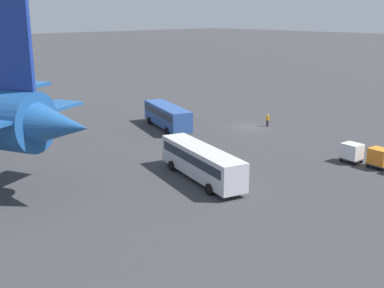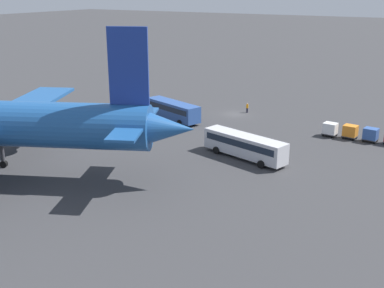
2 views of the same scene
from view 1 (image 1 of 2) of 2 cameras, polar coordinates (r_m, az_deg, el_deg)
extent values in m
plane|color=#38383A|center=(67.26, 6.90, 2.02)|extent=(600.00, 600.00, 0.00)
cone|color=#1E5193|center=(40.06, -16.16, 2.19)|extent=(8.00, 6.95, 4.64)
cube|color=navy|center=(41.58, -20.91, 11.61)|extent=(4.07, 2.07, 8.24)
cube|color=#1E5193|center=(42.05, -19.69, 3.23)|extent=(8.18, 13.46, 0.28)
cube|color=#2D5199|center=(65.76, -2.95, 3.40)|extent=(11.49, 6.26, 2.66)
cube|color=#192333|center=(65.67, -2.96, 3.80)|extent=(10.65, 6.00, 0.85)
cylinder|color=black|center=(68.76, -5.10, 2.79)|extent=(1.04, 0.61, 1.00)
cylinder|color=black|center=(69.71, -2.89, 3.01)|extent=(1.04, 0.61, 1.00)
cylinder|color=black|center=(62.39, -3.00, 1.53)|extent=(1.04, 0.61, 1.00)
cylinder|color=black|center=(63.44, -0.60, 1.78)|extent=(1.04, 0.61, 1.00)
cube|color=silver|center=(45.39, 1.12, -2.10)|extent=(12.35, 5.59, 2.67)
cube|color=#192333|center=(45.25, 1.12, -1.53)|extent=(11.43, 5.38, 0.85)
cylinder|color=black|center=(48.38, -2.43, -2.59)|extent=(1.04, 0.55, 1.00)
cylinder|color=black|center=(49.52, 0.33, -2.15)|extent=(1.04, 0.55, 1.00)
cylinder|color=black|center=(42.11, 2.04, -5.37)|extent=(1.04, 0.55, 1.00)
cylinder|color=black|center=(43.42, 5.07, -4.77)|extent=(1.04, 0.55, 1.00)
cylinder|color=#1E1E2D|center=(67.91, 8.93, 2.44)|extent=(0.32, 0.32, 0.85)
cylinder|color=orange|center=(67.75, 8.95, 3.06)|extent=(0.38, 0.38, 0.65)
sphere|color=tan|center=(67.66, 8.97, 3.43)|extent=(0.24, 0.24, 0.24)
cube|color=#38383D|center=(52.64, 21.23, -2.26)|extent=(2.16, 1.88, 0.10)
cube|color=orange|center=(52.40, 21.32, -1.37)|extent=(2.06, 1.80, 1.60)
cylinder|color=black|center=(52.56, 20.14, -2.44)|extent=(0.37, 0.16, 0.36)
cylinder|color=black|center=(53.61, 20.89, -2.17)|extent=(0.37, 0.16, 0.36)
cylinder|color=black|center=(51.81, 21.54, -2.83)|extent=(0.37, 0.16, 0.36)
cube|color=#38383D|center=(53.66, 18.36, -1.66)|extent=(2.16, 1.88, 0.10)
cube|color=silver|center=(53.43, 18.44, -0.79)|extent=(2.06, 1.80, 1.60)
cylinder|color=black|center=(53.63, 17.28, -1.84)|extent=(0.37, 0.16, 0.36)
cylinder|color=black|center=(54.64, 18.08, -1.59)|extent=(0.37, 0.16, 0.36)
cylinder|color=black|center=(52.81, 18.61, -2.22)|extent=(0.37, 0.16, 0.36)
cylinder|color=black|center=(53.84, 19.39, -1.96)|extent=(0.37, 0.16, 0.36)
camera|label=2|loc=(25.96, -119.64, 6.01)|focal=45.00mm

